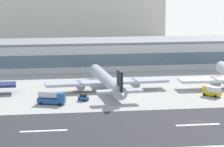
# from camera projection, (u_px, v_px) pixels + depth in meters

# --- Properties ---
(ground_plane) EXTENTS (1400.00, 1400.00, 0.00)m
(ground_plane) POSITION_uv_depth(u_px,v_px,m) (198.00, 122.00, 145.79)
(ground_plane) COLOR #B2AFA8
(runway_strip) EXTENTS (800.00, 34.03, 0.08)m
(runway_strip) POSITION_uv_depth(u_px,v_px,m) (201.00, 125.00, 142.99)
(runway_strip) COLOR #2D2D30
(runway_strip) RESTS_ON ground_plane
(runway_centreline_dash_3) EXTENTS (12.00, 1.20, 0.01)m
(runway_centreline_dash_3) POSITION_uv_depth(u_px,v_px,m) (44.00, 131.00, 137.30)
(runway_centreline_dash_3) COLOR white
(runway_centreline_dash_3) RESTS_ON runway_strip
(runway_centreline_dash_4) EXTENTS (12.00, 1.20, 0.01)m
(runway_centreline_dash_4) POSITION_uv_depth(u_px,v_px,m) (198.00, 125.00, 142.86)
(runway_centreline_dash_4) COLOR white
(runway_centreline_dash_4) RESTS_ON runway_strip
(terminal_building) EXTENTS (174.06, 21.67, 11.77)m
(terminal_building) POSITION_uv_depth(u_px,v_px,m) (91.00, 54.00, 227.95)
(terminal_building) COLOR silver
(terminal_building) RESTS_ON ground_plane
(distant_hotel_block) EXTENTS (141.43, 31.87, 47.18)m
(distant_hotel_block) POSITION_uv_depth(u_px,v_px,m) (41.00, 1.00, 315.28)
(distant_hotel_block) COLOR beige
(distant_hotel_block) RESTS_ON ground_plane
(airliner_black_tail_gate_1) EXTENTS (42.65, 48.32, 10.09)m
(airliner_black_tail_gate_1) POSITION_uv_depth(u_px,v_px,m) (108.00, 82.00, 183.51)
(airliner_black_tail_gate_1) COLOR silver
(airliner_black_tail_gate_1) RESTS_ON ground_plane
(service_baggage_tug_0) EXTENTS (3.41, 3.38, 2.20)m
(service_baggage_tug_0) POSITION_uv_depth(u_px,v_px,m) (83.00, 97.00, 169.93)
(service_baggage_tug_0) COLOR #23569E
(service_baggage_tug_0) RESTS_ON ground_plane
(service_box_truck_1) EXTENTS (5.67, 6.15, 3.25)m
(service_box_truck_1) POSITION_uv_depth(u_px,v_px,m) (212.00, 91.00, 175.84)
(service_box_truck_1) COLOR gold
(service_box_truck_1) RESTS_ON ground_plane
(service_fuel_truck_2) EXTENTS (8.89, 5.16, 3.95)m
(service_fuel_truck_2) POSITION_uv_depth(u_px,v_px,m) (51.00, 98.00, 164.94)
(service_fuel_truck_2) COLOR #23569E
(service_fuel_truck_2) RESTS_ON ground_plane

